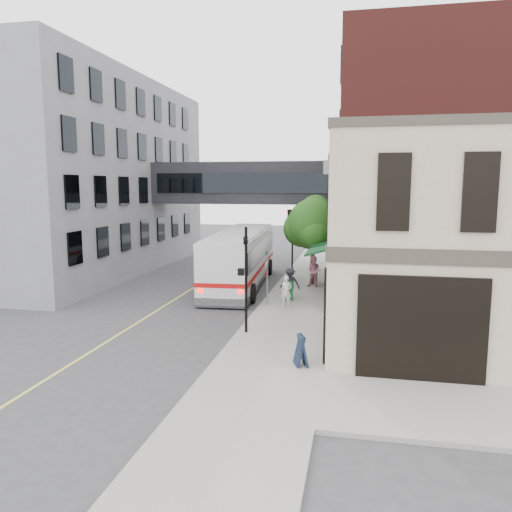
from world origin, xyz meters
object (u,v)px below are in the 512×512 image
at_px(pedestrian_b, 314,272).
at_px(pedestrian_c, 290,283).
at_px(pedestrian_a, 286,291).
at_px(bus, 241,256).
at_px(sandwich_board, 301,350).
at_px(newspaper_box, 288,291).

bearing_deg(pedestrian_b, pedestrian_c, -98.39).
bearing_deg(pedestrian_a, pedestrian_b, 85.97).
relative_size(bus, pedestrian_b, 6.66).
bearing_deg(sandwich_board, pedestrian_c, 78.18).
distance_m(pedestrian_a, newspaper_box, 1.53).
xyz_separation_m(bus, pedestrian_a, (3.71, -5.47, -0.96)).
relative_size(pedestrian_b, sandwich_board, 1.77).
bearing_deg(pedestrian_c, sandwich_board, -71.70).
bearing_deg(sandwich_board, newspaper_box, 79.10).
xyz_separation_m(bus, sandwich_board, (5.41, -13.77, -1.21)).
distance_m(bus, pedestrian_c, 5.20).
xyz_separation_m(pedestrian_c, newspaper_box, (-0.10, -0.38, -0.35)).
distance_m(bus, sandwich_board, 14.85).
relative_size(pedestrian_c, newspaper_box, 1.69).
height_order(newspaper_box, sandwich_board, sandwich_board).
height_order(bus, sandwich_board, bus).
xyz_separation_m(bus, pedestrian_b, (4.68, -0.22, -0.80)).
relative_size(newspaper_box, sandwich_board, 0.94).
xyz_separation_m(pedestrian_a, pedestrian_c, (-0.05, 1.87, 0.06)).
distance_m(bus, pedestrian_b, 4.75).
distance_m(pedestrian_c, newspaper_box, 0.53).
xyz_separation_m(pedestrian_a, pedestrian_b, (0.98, 5.24, 0.16)).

